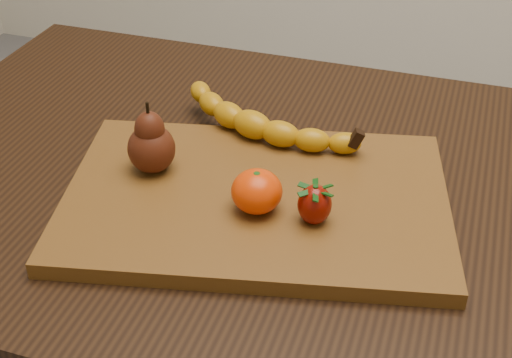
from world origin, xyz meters
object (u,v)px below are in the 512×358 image
(pear, at_px, (150,137))
(mandarin, at_px, (257,191))
(cutting_board, at_px, (256,200))
(table, at_px, (252,234))

(pear, distance_m, mandarin, 0.15)
(cutting_board, bearing_deg, table, 100.48)
(cutting_board, relative_size, mandarin, 7.71)
(table, bearing_deg, mandarin, -68.05)
(table, distance_m, pear, 0.20)
(cutting_board, height_order, mandarin, mandarin)
(cutting_board, distance_m, mandarin, 0.05)
(table, height_order, pear, pear)
(table, bearing_deg, cutting_board, -67.07)
(mandarin, bearing_deg, table, 111.95)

